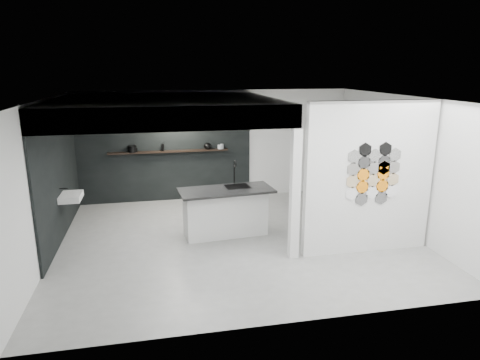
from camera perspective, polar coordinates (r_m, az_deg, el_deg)
name	(u,v)px	position (r m, az deg, el deg)	size (l,w,h in m)	color
floor	(238,239)	(8.69, -0.25, -7.92)	(7.00, 6.00, 0.01)	gray
partition_panel	(369,179)	(8.08, 16.85, 0.18)	(2.45, 0.15, 2.80)	silver
bay_clad_back	(165,156)	(11.05, -9.96, 3.21)	(4.40, 0.04, 2.35)	black
bay_clad_left	(59,179)	(9.32, -22.98, 0.10)	(0.04, 4.00, 2.35)	black
bulkhead	(165,108)	(8.90, -9.92, 9.42)	(4.40, 4.00, 0.40)	silver
corner_column	(295,195)	(7.58, 7.33, -1.99)	(0.16, 0.16, 2.35)	silver
fascia_beam	(170,119)	(6.99, -9.36, 8.04)	(4.40, 0.16, 0.40)	silver
wall_basin	(71,197)	(9.17, -21.60, -2.10)	(0.40, 0.60, 0.12)	silver
display_shelf	(169,151)	(10.93, -9.45, 3.77)	(3.00, 0.15, 0.04)	black
kitchen_island	(225,211)	(8.76, -1.96, -4.14)	(1.94, 1.00, 1.51)	silver
stockpot	(132,149)	(10.91, -14.21, 4.06)	(0.20, 0.20, 0.16)	black
kettle	(208,146)	(10.98, -4.33, 4.54)	(0.20, 0.20, 0.17)	black
glass_bowl	(220,147)	(11.04, -2.62, 4.45)	(0.15, 0.15, 0.10)	gray
glass_vase	(222,146)	(11.04, -2.43, 4.51)	(0.09, 0.09, 0.13)	gray
bottle_dark	(163,147)	(10.90, -10.26, 4.29)	(0.07, 0.07, 0.18)	black
utensil_cup	(136,150)	(10.92, -13.74, 3.92)	(0.08, 0.08, 0.10)	black
hex_tile_cluster	(374,174)	(8.00, 17.41, 0.77)	(1.04, 0.02, 1.16)	white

